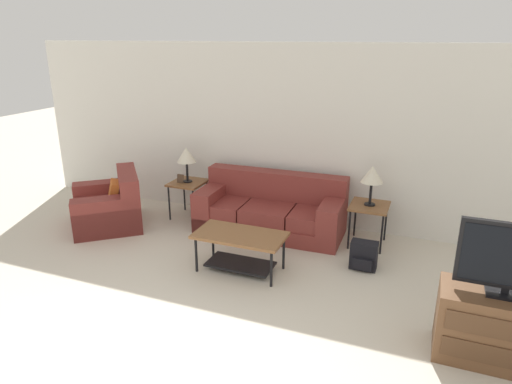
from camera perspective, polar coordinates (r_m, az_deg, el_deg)
wall_back at (r=6.71m, az=3.57°, el=7.09°), size 8.53×0.06×2.60m
couch at (r=6.53m, az=1.87°, el=-2.41°), size 2.09×0.90×0.82m
armchair at (r=7.06m, az=-17.78°, el=-1.75°), size 1.38×1.40×0.80m
coffee_table at (r=5.43m, az=-2.01°, el=-6.47°), size 1.07×0.56×0.48m
side_table_left at (r=7.04m, az=-8.51°, el=0.81°), size 0.50×0.53×0.57m
side_table_right at (r=6.20m, az=13.97°, el=-2.09°), size 0.50×0.53×0.57m
table_lamp_left at (r=6.91m, az=-8.70°, el=4.52°), size 0.29×0.29×0.53m
table_lamp_right at (r=6.05m, az=14.32°, el=2.06°), size 0.29×0.29×0.53m
tv_console at (r=4.55m, az=27.92°, el=-14.77°), size 0.98×0.50×0.64m
television at (r=4.25m, az=29.29°, el=-7.25°), size 0.82×0.20×0.64m
backpack at (r=5.69m, az=13.31°, el=-7.77°), size 0.32×0.25×0.35m
picture_frame at (r=6.97m, az=-9.45°, el=1.67°), size 0.10×0.04×0.13m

